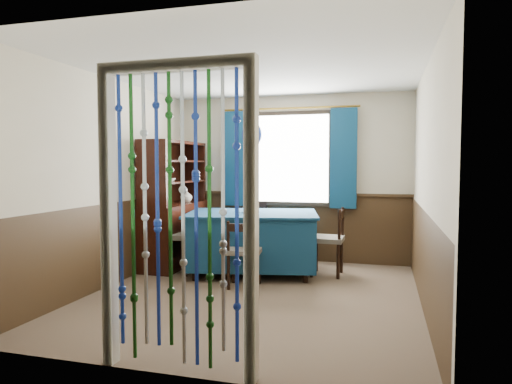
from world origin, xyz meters
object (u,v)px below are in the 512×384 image
(dining_table, at_px, (252,239))
(vase_table, at_px, (251,205))
(sideboard, at_px, (174,223))
(chair_left, at_px, (174,236))
(vase_sideboard, at_px, (186,195))
(pendant_lamp, at_px, (252,135))
(bowl_shelf, at_px, (169,180))
(chair_far, at_px, (253,229))
(chair_right, at_px, (329,239))
(chair_near, at_px, (244,252))

(dining_table, bearing_deg, vase_table, 103.32)
(sideboard, bearing_deg, chair_left, -63.64)
(dining_table, distance_m, vase_sideboard, 1.39)
(pendant_lamp, bearing_deg, bowl_shelf, -176.46)
(chair_left, height_order, bowl_shelf, bowl_shelf)
(chair_far, xyz_separation_m, vase_sideboard, (-0.97, -0.26, 0.51))
(chair_far, xyz_separation_m, sideboard, (-1.03, -0.56, 0.13))
(chair_right, relative_size, bowl_shelf, 4.25)
(chair_left, xyz_separation_m, sideboard, (-0.21, 0.43, 0.12))
(pendant_lamp, relative_size, vase_sideboard, 3.92)
(chair_near, xyz_separation_m, chair_right, (0.91, 0.89, 0.04))
(chair_near, distance_m, chair_far, 1.50)
(dining_table, distance_m, chair_right, 1.02)
(dining_table, bearing_deg, sideboard, 158.77)
(chair_far, distance_m, vase_table, 0.84)
(dining_table, bearing_deg, chair_far, 93.93)
(vase_sideboard, bearing_deg, chair_near, -43.35)
(bowl_shelf, bearing_deg, sideboard, 102.10)
(chair_left, bearing_deg, vase_table, 100.45)
(chair_left, relative_size, sideboard, 0.52)
(chair_left, relative_size, bowl_shelf, 4.46)
(dining_table, height_order, bowl_shelf, bowl_shelf)
(chair_left, distance_m, vase_table, 1.12)
(chair_right, height_order, vase_table, vase_table)
(chair_right, distance_m, sideboard, 2.25)
(sideboard, bearing_deg, chair_near, -33.92)
(dining_table, xyz_separation_m, chair_far, (-0.22, 0.77, 0.02))
(chair_far, height_order, chair_left, chair_left)
(chair_right, bearing_deg, chair_left, 103.10)
(chair_right, distance_m, pendant_lamp, 1.72)
(vase_table, xyz_separation_m, vase_sideboard, (-1.15, 0.43, 0.08))
(vase_table, height_order, vase_sideboard, vase_sideboard)
(chair_left, xyz_separation_m, pendant_lamp, (1.03, 0.22, 1.36))
(dining_table, relative_size, chair_far, 2.08)
(sideboard, distance_m, vase_sideboard, 0.49)
(chair_right, height_order, sideboard, sideboard)
(chair_near, height_order, sideboard, sideboard)
(dining_table, xyz_separation_m, chair_near, (0.10, -0.70, -0.04))
(chair_near, distance_m, chair_right, 1.27)
(bowl_shelf, bearing_deg, chair_right, 6.84)
(dining_table, height_order, chair_right, chair_right)
(bowl_shelf, bearing_deg, pendant_lamp, 3.54)
(chair_right, xyz_separation_m, vase_table, (-1.04, -0.11, 0.45))
(chair_far, bearing_deg, vase_sideboard, 6.96)
(chair_far, xyz_separation_m, pendant_lamp, (0.22, -0.77, 1.37))
(chair_far, bearing_deg, pendant_lamp, 97.45)
(vase_table, bearing_deg, bowl_shelf, -172.44)
(chair_near, distance_m, vase_sideboard, 1.85)
(chair_left, height_order, vase_sideboard, vase_sideboard)
(dining_table, bearing_deg, chair_left, -179.54)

